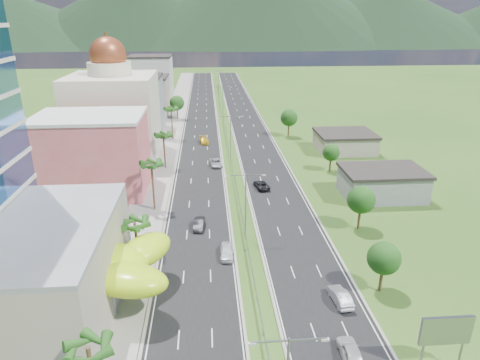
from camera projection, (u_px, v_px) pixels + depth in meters
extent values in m
plane|color=#2D5119|center=(252.00, 274.00, 58.53)|extent=(500.00, 500.00, 0.00)
cube|color=black|center=(201.00, 122.00, 141.68)|extent=(11.00, 260.00, 0.04)
cube|color=black|center=(246.00, 121.00, 142.77)|extent=(11.00, 260.00, 0.04)
cube|color=gray|center=(172.00, 123.00, 140.97)|extent=(7.00, 260.00, 0.12)
cube|color=gray|center=(226.00, 134.00, 125.27)|extent=(0.08, 216.00, 0.28)
cube|color=gray|center=(217.00, 83.00, 220.23)|extent=(0.10, 0.12, 0.70)
cube|color=gray|center=(270.00, 342.00, 31.28)|extent=(2.88, 0.12, 0.12)
cube|color=gray|center=(308.00, 339.00, 31.49)|extent=(2.88, 0.12, 0.12)
cube|color=silver|center=(252.00, 344.00, 31.22)|extent=(0.60, 0.25, 0.18)
cube|color=silver|center=(325.00, 340.00, 31.62)|extent=(0.60, 0.25, 0.18)
cylinder|color=gray|center=(246.00, 207.00, 65.85)|extent=(0.20, 0.20, 11.00)
cube|color=gray|center=(236.00, 175.00, 63.83)|extent=(2.88, 0.12, 0.12)
cube|color=gray|center=(255.00, 175.00, 64.04)|extent=(2.88, 0.12, 0.12)
cube|color=silver|center=(228.00, 176.00, 63.78)|extent=(0.60, 0.25, 0.18)
cube|color=silver|center=(264.00, 175.00, 64.17)|extent=(0.60, 0.25, 0.18)
cylinder|color=gray|center=(231.00, 138.00, 103.05)|extent=(0.20, 0.20, 11.00)
cube|color=gray|center=(224.00, 116.00, 101.04)|extent=(2.88, 0.12, 0.12)
cube|color=gray|center=(237.00, 116.00, 101.25)|extent=(2.88, 0.12, 0.12)
cube|color=silver|center=(219.00, 117.00, 100.98)|extent=(0.60, 0.25, 0.18)
cube|color=silver|center=(242.00, 116.00, 101.38)|extent=(0.60, 0.25, 0.18)
cylinder|color=gray|center=(223.00, 102.00, 144.90)|extent=(0.20, 0.20, 11.00)
cube|color=gray|center=(218.00, 87.00, 142.89)|extent=(2.88, 0.12, 0.12)
cube|color=gray|center=(227.00, 87.00, 143.10)|extent=(2.88, 0.12, 0.12)
cube|color=silver|center=(215.00, 87.00, 142.83)|extent=(0.60, 0.25, 0.18)
cube|color=silver|center=(231.00, 87.00, 143.23)|extent=(0.60, 0.25, 0.18)
cylinder|color=gray|center=(219.00, 83.00, 186.76)|extent=(0.20, 0.20, 11.00)
cube|color=gray|center=(215.00, 71.00, 184.74)|extent=(2.88, 0.12, 0.12)
cube|color=gray|center=(222.00, 71.00, 184.95)|extent=(2.88, 0.12, 0.12)
cube|color=silver|center=(212.00, 71.00, 184.68)|extent=(0.60, 0.25, 0.18)
cube|color=silver|center=(225.00, 71.00, 185.08)|extent=(0.60, 0.25, 0.18)
cylinder|color=gray|center=(66.00, 278.00, 54.20)|extent=(0.50, 0.50, 4.00)
cylinder|color=gray|center=(114.00, 300.00, 50.06)|extent=(0.50, 0.50, 4.00)
cylinder|color=gray|center=(72.00, 318.00, 46.97)|extent=(0.50, 0.50, 4.00)
cylinder|color=gray|center=(138.00, 275.00, 54.85)|extent=(0.50, 0.50, 4.00)
cube|color=#D9595B|center=(93.00, 156.00, 83.55)|extent=(20.00, 15.00, 15.00)
cube|color=beige|center=(115.00, 117.00, 104.04)|extent=(20.00, 20.00, 20.00)
cylinder|color=beige|center=(109.00, 69.00, 99.90)|extent=(10.00, 10.00, 3.00)
sphere|color=brown|center=(108.00, 55.00, 98.82)|extent=(8.40, 8.40, 8.40)
cube|color=gray|center=(135.00, 105.00, 128.08)|extent=(16.00, 15.00, 16.00)
cube|color=#A99D8B|center=(145.00, 97.00, 149.08)|extent=(16.00, 15.00, 13.00)
cube|color=silver|center=(152.00, 80.00, 169.57)|extent=(16.00, 15.00, 18.00)
cylinder|color=gray|center=(422.00, 356.00, 42.30)|extent=(0.24, 0.24, 3.20)
cylinder|color=gray|center=(460.00, 354.00, 42.60)|extent=(0.24, 0.24, 3.20)
cube|color=#D85919|center=(446.00, 331.00, 41.37)|extent=(5.20, 0.35, 3.20)
cube|color=gray|center=(382.00, 184.00, 82.92)|extent=(15.00, 10.00, 5.00)
cube|color=#A99D8B|center=(345.00, 143.00, 111.08)|extent=(14.00, 12.00, 4.40)
cylinder|color=#47301C|center=(137.00, 247.00, 57.91)|extent=(0.36, 0.36, 7.50)
cylinder|color=#47301C|center=(153.00, 187.00, 76.24)|extent=(0.36, 0.36, 9.00)
cylinder|color=#47301C|center=(164.00, 151.00, 97.81)|extent=(0.36, 0.36, 8.00)
cylinder|color=#47301C|center=(172.00, 124.00, 120.92)|extent=(0.36, 0.36, 8.80)
cylinder|color=#47301C|center=(177.00, 112.00, 144.87)|extent=(0.40, 0.40, 4.90)
sphere|color=#225119|center=(177.00, 103.00, 143.74)|extent=(4.90, 4.90, 4.90)
cylinder|color=#47301C|center=(381.00, 277.00, 54.29)|extent=(0.40, 0.40, 4.20)
sphere|color=#225119|center=(384.00, 258.00, 53.31)|extent=(4.20, 4.20, 4.20)
cylinder|color=#47301C|center=(359.00, 216.00, 70.25)|extent=(0.40, 0.40, 4.55)
sphere|color=#225119|center=(361.00, 200.00, 69.20)|extent=(4.55, 4.55, 4.55)
cylinder|color=#47301C|center=(330.00, 163.00, 96.64)|extent=(0.40, 0.40, 3.85)
sphere|color=#225119|center=(331.00, 152.00, 95.75)|extent=(3.85, 3.85, 3.85)
cylinder|color=#47301C|center=(289.00, 128.00, 124.06)|extent=(0.40, 0.40, 4.90)
sphere|color=#225119|center=(289.00, 118.00, 122.93)|extent=(4.90, 4.90, 4.90)
imported|color=white|center=(227.00, 252.00, 62.47)|extent=(2.11, 4.84, 1.62)
imported|color=black|center=(199.00, 224.00, 70.93)|extent=(1.96, 4.64, 1.49)
imported|color=#AEB0B6|center=(216.00, 163.00, 100.27)|extent=(3.13, 5.73, 1.52)
imported|color=gold|center=(204.00, 140.00, 118.18)|extent=(2.95, 5.65, 1.57)
imported|color=silver|center=(351.00, 352.00, 43.75)|extent=(2.15, 5.07, 1.71)
imported|color=#ABADB3|center=(340.00, 296.00, 52.48)|extent=(2.18, 5.08, 1.63)
imported|color=black|center=(262.00, 185.00, 87.32)|extent=(3.22, 5.52, 1.44)
imported|color=black|center=(164.00, 258.00, 61.32)|extent=(0.66, 1.90, 1.20)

